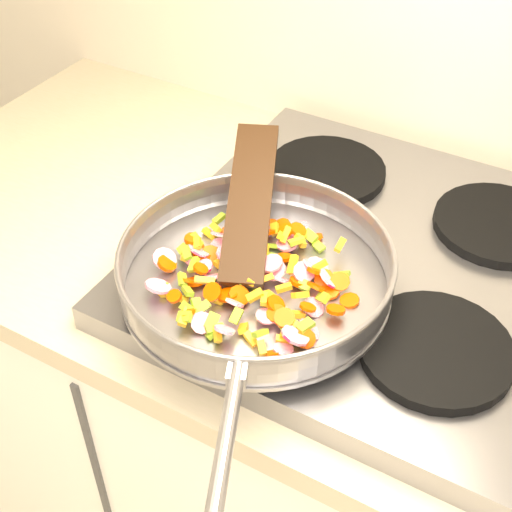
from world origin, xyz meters
The scene contains 8 objects.
cooktop centered at (-0.70, 1.67, 0.92)m, with size 0.60×0.60×0.04m, color #939399.
grate_fl centered at (-0.84, 1.52, 0.95)m, with size 0.19×0.19×0.02m, color black.
grate_fr centered at (-0.56, 1.52, 0.95)m, with size 0.19×0.19×0.02m, color black.
grate_bl centered at (-0.84, 1.81, 0.95)m, with size 0.19×0.19×0.02m, color black.
grate_br centered at (-0.56, 1.81, 0.95)m, with size 0.19×0.19×0.02m, color black.
saute_pan centered at (-0.80, 1.51, 0.99)m, with size 0.40×0.54×0.06m.
vegetable_heap centered at (-0.81, 1.51, 0.97)m, with size 0.27×0.26×0.05m.
wooden_spatula centered at (-0.86, 1.59, 1.02)m, with size 0.26×0.06×0.01m, color black.
Camera 1 is at (-0.47, 0.92, 1.61)m, focal length 50.00 mm.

